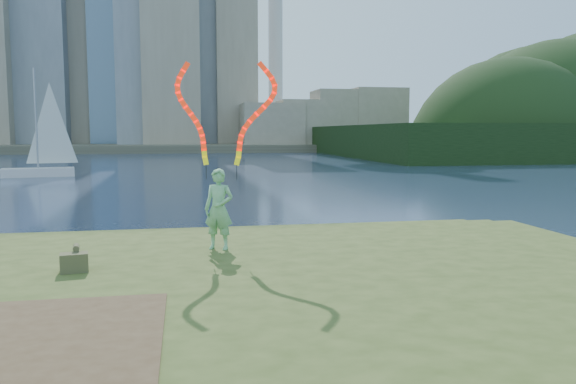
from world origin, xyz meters
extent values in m
plane|color=#192640|center=(0.00, 0.00, 0.00)|extent=(320.00, 320.00, 0.00)
cube|color=#374619|center=(0.00, -2.50, 0.15)|extent=(20.00, 18.00, 0.30)
cube|color=#374619|center=(0.00, -2.20, 0.40)|extent=(17.00, 15.00, 0.30)
cube|color=#374619|center=(0.00, -2.00, 0.65)|extent=(14.00, 12.00, 0.30)
cube|color=#47331E|center=(-2.20, -3.20, 0.81)|extent=(3.20, 3.00, 0.02)
cube|color=#4D4738|center=(0.00, 95.00, 0.60)|extent=(320.00, 40.00, 1.20)
imported|color=#167F1E|center=(0.34, 1.33, 1.60)|extent=(0.69, 0.59, 1.60)
cylinder|color=black|center=(0.11, 1.55, 2.33)|extent=(0.02, 0.02, 0.30)
cylinder|color=black|center=(0.69, 1.28, 2.33)|extent=(0.02, 0.02, 0.30)
cube|color=#4D5530|center=(-2.15, -0.07, 0.96)|extent=(0.49, 0.36, 0.32)
cylinder|color=#4D5530|center=(-2.15, 0.14, 1.17)|extent=(0.15, 0.31, 0.11)
cube|color=silver|center=(-10.41, 32.31, 0.28)|extent=(4.94, 2.44, 0.66)
cylinder|color=gray|center=(-10.41, 32.31, 3.97)|extent=(0.13, 0.13, 7.19)
camera|label=1|loc=(-0.33, -9.70, 3.11)|focal=35.00mm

